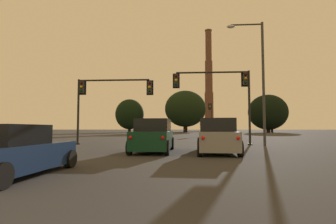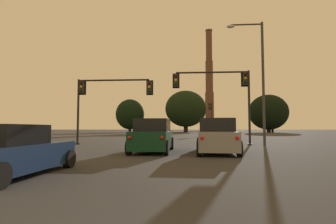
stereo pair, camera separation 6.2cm
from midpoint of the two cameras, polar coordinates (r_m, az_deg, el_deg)
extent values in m
cube|color=#0F3823|center=(14.98, -3.32, -6.05)|extent=(1.98, 4.83, 0.95)
cube|color=black|center=(15.08, -3.24, -2.90)|extent=(1.82, 2.82, 0.70)
cylinder|color=black|center=(17.04, -5.57, -6.77)|extent=(0.23, 0.76, 0.76)
cylinder|color=black|center=(16.81, 0.80, -6.83)|extent=(0.23, 0.76, 0.76)
cylinder|color=black|center=(13.27, -8.54, -7.65)|extent=(0.23, 0.76, 0.76)
cylinder|color=black|center=(12.98, -0.36, -7.78)|extent=(0.23, 0.76, 0.76)
sphere|color=red|center=(12.73, -8.33, -5.51)|extent=(0.17, 0.17, 0.17)
sphere|color=red|center=(12.47, -1.29, -5.59)|extent=(0.17, 0.17, 0.17)
cube|color=navy|center=(8.64, -30.51, -8.43)|extent=(1.82, 4.04, 0.72)
cube|color=black|center=(8.28, -31.99, -4.21)|extent=(1.61, 1.94, 0.55)
cylinder|color=black|center=(10.47, -29.07, -8.78)|extent=(0.23, 0.61, 0.60)
cylinder|color=black|center=(9.63, -20.68, -9.49)|extent=(0.23, 0.61, 0.60)
cylinder|color=black|center=(6.88, -32.84, -11.62)|extent=(0.23, 0.61, 0.60)
cube|color=gray|center=(14.53, 10.45, -6.08)|extent=(2.15, 4.89, 0.95)
cube|color=black|center=(14.63, 10.39, -2.83)|extent=(1.91, 2.88, 0.70)
cylinder|color=black|center=(16.44, 6.73, -6.88)|extent=(0.26, 0.77, 0.76)
cylinder|color=black|center=(16.54, 13.30, -6.78)|extent=(0.26, 0.77, 0.76)
cylinder|color=black|center=(12.59, 6.74, -7.89)|extent=(0.26, 0.77, 0.76)
cylinder|color=black|center=(12.73, 15.31, -7.74)|extent=(0.26, 0.77, 0.76)
sphere|color=red|center=(12.07, 7.49, -5.63)|extent=(0.17, 0.17, 0.17)
sphere|color=red|center=(12.19, 14.87, -5.52)|extent=(0.17, 0.17, 0.17)
cylinder|color=black|center=(23.17, -19.03, 0.07)|extent=(0.18, 0.18, 5.46)
cylinder|color=black|center=(23.16, -19.16, -6.56)|extent=(0.40, 0.40, 0.10)
cube|color=#282828|center=(23.27, -18.26, 5.14)|extent=(0.34, 0.34, 1.04)
cube|color=black|center=(23.44, -18.10, 5.07)|extent=(0.58, 0.03, 1.25)
sphere|color=#320504|center=(23.15, -18.43, 6.00)|extent=(0.22, 0.22, 0.22)
sphere|color=#F2AD14|center=(23.10, -18.44, 5.21)|extent=(0.22, 0.22, 0.22)
sphere|color=black|center=(23.05, -18.46, 4.41)|extent=(0.22, 0.22, 0.22)
cylinder|color=black|center=(22.49, -11.75, 6.80)|extent=(6.02, 0.14, 0.14)
sphere|color=black|center=(23.47, -18.90, 6.49)|extent=(0.18, 0.18, 0.18)
cube|color=#282828|center=(21.77, -4.09, 5.37)|extent=(0.34, 0.34, 1.04)
cube|color=black|center=(21.95, -4.02, 5.30)|extent=(0.58, 0.03, 1.25)
sphere|color=#320504|center=(21.64, -4.16, 6.29)|extent=(0.22, 0.22, 0.22)
sphere|color=#F2AD14|center=(21.58, -4.16, 5.45)|extent=(0.22, 0.22, 0.22)
sphere|color=black|center=(21.54, -4.16, 4.60)|extent=(0.22, 0.22, 0.22)
cylinder|color=black|center=(22.10, 17.22, 0.94)|extent=(0.18, 0.18, 6.03)
cylinder|color=black|center=(22.07, 17.36, -6.75)|extent=(0.40, 0.40, 0.10)
cube|color=#282828|center=(22.34, 16.38, 6.95)|extent=(0.34, 0.34, 1.04)
cube|color=black|center=(22.51, 16.28, 6.87)|extent=(0.58, 0.03, 1.25)
sphere|color=#320504|center=(22.22, 16.47, 7.86)|extent=(0.22, 0.22, 0.22)
sphere|color=#F2AD14|center=(22.15, 16.48, 7.04)|extent=(0.22, 0.22, 0.22)
sphere|color=black|center=(22.10, 16.50, 6.22)|extent=(0.22, 0.22, 0.22)
cylinder|color=black|center=(22.03, 9.49, 8.51)|extent=(5.91, 0.14, 0.14)
sphere|color=black|center=(22.51, 17.08, 8.36)|extent=(0.18, 0.18, 0.18)
cube|color=#282828|center=(21.81, 1.70, 6.87)|extent=(0.34, 0.34, 1.04)
cube|color=black|center=(21.99, 1.72, 6.79)|extent=(0.58, 0.03, 1.25)
sphere|color=#320504|center=(21.69, 1.68, 7.80)|extent=(0.22, 0.22, 0.22)
sphere|color=#F2AD14|center=(21.63, 1.68, 6.96)|extent=(0.22, 0.22, 0.22)
sphere|color=black|center=(21.57, 1.68, 6.12)|extent=(0.22, 0.22, 0.22)
cylinder|color=black|center=(51.71, 9.42, -1.52)|extent=(0.18, 0.18, 6.31)
cylinder|color=black|center=(51.70, 9.46, -4.96)|extent=(0.40, 0.40, 0.10)
cube|color=#282828|center=(51.83, 9.08, 1.23)|extent=(0.34, 0.34, 1.04)
cube|color=black|center=(52.01, 9.06, 1.21)|extent=(0.58, 0.03, 1.25)
sphere|color=#320504|center=(51.67, 9.09, 1.60)|extent=(0.22, 0.22, 0.22)
sphere|color=#F2AD14|center=(51.64, 9.09, 1.24)|extent=(0.22, 0.22, 0.22)
sphere|color=black|center=(51.62, 9.10, 0.89)|extent=(0.22, 0.22, 0.22)
cylinder|color=#38383A|center=(21.61, 19.98, 5.92)|extent=(0.20, 0.20, 9.64)
cylinder|color=#38383A|center=(22.55, 16.60, 17.77)|extent=(2.43, 0.12, 0.12)
sphere|color=#38383A|center=(22.83, 19.72, 17.55)|extent=(0.20, 0.20, 0.20)
ellipsoid|color=silver|center=(22.28, 13.41, 17.66)|extent=(0.64, 0.36, 0.26)
cylinder|color=#523427|center=(150.83, 8.97, -3.39)|extent=(7.87, 7.87, 3.52)
cylinder|color=brown|center=(151.26, 8.93, 0.76)|extent=(4.92, 4.92, 18.36)
cylinder|color=brown|center=(153.74, 8.86, 7.60)|extent=(4.23, 4.23, 18.36)
cylinder|color=brown|center=(158.31, 8.79, 14.13)|extent=(3.54, 3.54, 18.36)
cylinder|color=brown|center=(161.22, 8.76, 17.12)|extent=(3.97, 3.97, 0.70)
cylinder|color=black|center=(95.48, 21.68, -3.09)|extent=(0.77, 0.77, 3.51)
ellipsoid|color=black|center=(95.63, 21.61, -0.16)|extent=(7.74, 6.97, 8.36)
cylinder|color=black|center=(88.88, 3.79, -3.35)|extent=(1.39, 1.39, 3.38)
ellipsoid|color=black|center=(89.13, 3.78, 0.71)|extent=(13.90, 12.51, 12.33)
cylinder|color=black|center=(89.97, 20.98, -3.47)|extent=(1.25, 1.25, 2.31)
ellipsoid|color=black|center=(90.12, 20.90, -0.03)|extent=(12.45, 11.21, 11.35)
cylinder|color=black|center=(88.76, -8.41, -3.68)|extent=(0.96, 0.96, 2.28)
ellipsoid|color=black|center=(88.89, -8.38, -0.49)|extent=(9.55, 8.60, 10.14)
camera|label=1|loc=(0.03, -90.06, 0.00)|focal=28.00mm
camera|label=2|loc=(0.03, 89.94, 0.00)|focal=28.00mm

